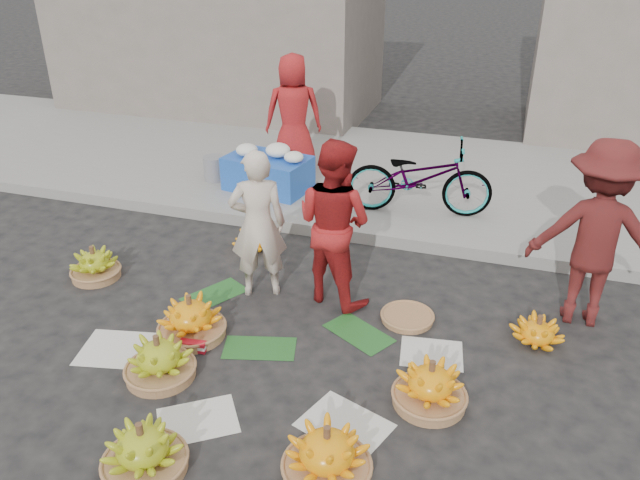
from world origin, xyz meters
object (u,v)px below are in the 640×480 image
(banana_bunch_0, at_px, (191,319))
(banana_bunch_4, at_px, (430,386))
(vendor_cream, at_px, (258,225))
(flower_table, at_px, (268,171))
(bicycle, at_px, (420,178))

(banana_bunch_0, bearing_deg, banana_bunch_4, -6.25)
(banana_bunch_4, relative_size, vendor_cream, 0.38)
(flower_table, relative_size, bicycle, 0.67)
(banana_bunch_4, relative_size, flower_table, 0.48)
(banana_bunch_0, distance_m, flower_table, 3.34)
(vendor_cream, relative_size, flower_table, 1.27)
(vendor_cream, bearing_deg, banana_bunch_4, 124.49)
(banana_bunch_0, bearing_deg, bicycle, 63.56)
(flower_table, height_order, bicycle, bicycle)
(bicycle, bearing_deg, banana_bunch_4, -177.04)
(banana_bunch_4, bearing_deg, bicycle, 101.63)
(banana_bunch_0, distance_m, vendor_cream, 1.13)
(banana_bunch_4, bearing_deg, banana_bunch_0, 173.75)
(banana_bunch_0, height_order, banana_bunch_4, banana_bunch_0)
(banana_bunch_4, distance_m, bicycle, 3.48)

